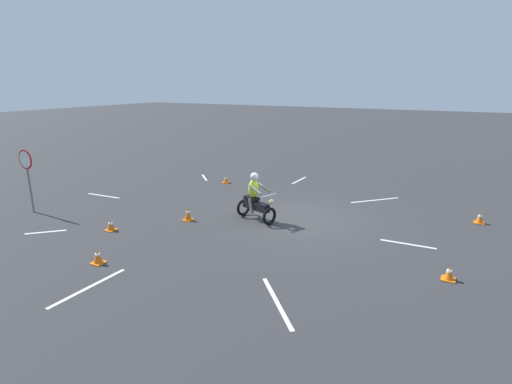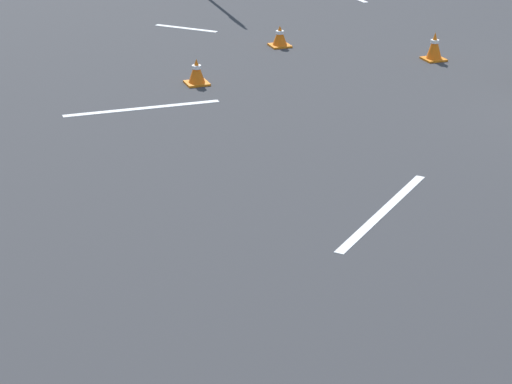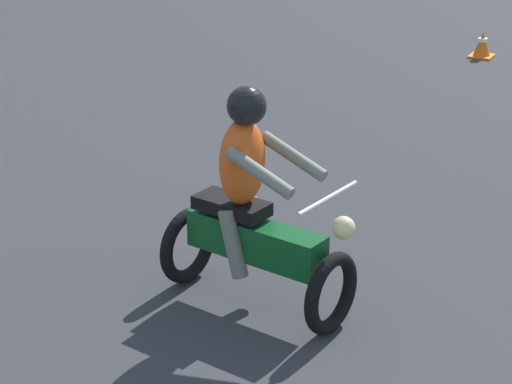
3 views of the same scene
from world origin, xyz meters
name	(u,v)px [view 2 (image 2 of 3)]	position (x,y,z in m)	size (l,w,h in m)	color
traffic_cone_near_left	(197,72)	(3.39, 5.77, 0.18)	(0.32, 0.32, 0.37)	orange
traffic_cone_mid_center	(434,47)	(3.37, 1.95, 0.21)	(0.32, 0.32, 0.44)	orange
traffic_cone_far_left	(280,36)	(4.97, 3.89, 0.16)	(0.32, 0.32, 0.34)	orange
lane_stripe_ne	(186,28)	(6.68, 4.96, 0.00)	(0.10, 1.20, 0.01)	silver
lane_stripe_n	(142,108)	(2.57, 6.78, 0.00)	(0.10, 2.10, 0.01)	silver
lane_stripe_nw	(383,211)	(-1.55, 5.32, 0.00)	(0.10, 2.18, 0.01)	silver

